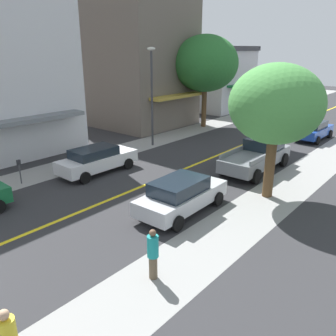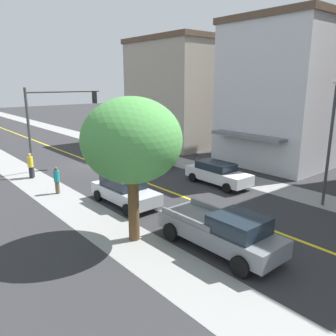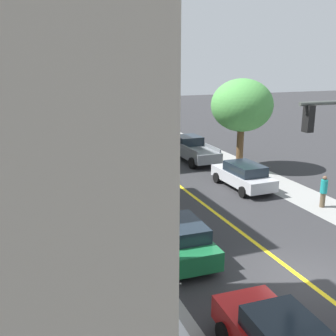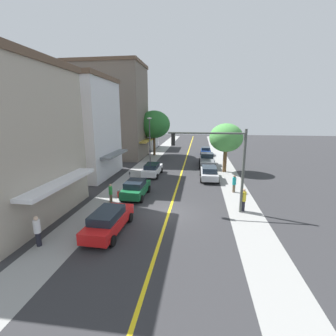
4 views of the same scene
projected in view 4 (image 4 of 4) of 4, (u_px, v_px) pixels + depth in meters
The scene contains 23 objects.
ground_plane at pixel (169, 213), 18.03m from camera, with size 140.00×140.00×0.00m, color #2D2D30.
sidewalk_left at pixel (97, 209), 18.79m from camera, with size 2.59×126.00×0.01m, color gray.
sidewalk_right at pixel (247, 217), 17.26m from camera, with size 2.59×126.00×0.01m, color gray.
road_centerline_stripe at pixel (169, 213), 18.03m from camera, with size 0.20×126.00×0.00m, color yellow.
brick_apartment_block at pixel (71, 128), 27.80m from camera, with size 10.73×8.49×11.62m.
pale_office_building at pixel (109, 112), 39.37m from camera, with size 12.80×8.24×15.41m.
corner_shop_building at pixel (131, 132), 51.71m from camera, with size 12.47×7.81×7.03m.
street_tree_left_near at pixel (226, 138), 29.72m from camera, with size 4.22×4.22×6.24m.
street_tree_right_corner at pixel (154, 124), 41.72m from camera, with size 5.69×5.69×7.97m.
fire_hydrant at pixel (119, 193), 21.33m from camera, with size 0.44×0.24×0.74m.
parking_meter at pixel (130, 176), 25.27m from camera, with size 0.12×0.18×1.31m.
traffic_light_mast at pixel (219, 156), 17.41m from camera, with size 5.76×0.32×6.37m.
street_lamp at pixel (150, 136), 34.34m from camera, with size 0.70×0.36×6.89m.
red_sedan_left_curb at pixel (109, 220), 14.93m from camera, with size 2.07×4.84×1.53m.
white_sedan_left_curb at pixel (152, 169), 28.65m from camera, with size 1.98×4.74×1.52m.
green_sedan_left_curb at pixel (136, 188), 21.35m from camera, with size 2.03×4.23×1.55m.
silver_sedan_right_curb at pixel (209, 173), 26.91m from camera, with size 2.11×4.60×1.55m.
blue_sedan_right_curb at pixel (206, 151), 43.05m from camera, with size 2.02×4.22×1.46m.
grey_pickup_truck at pixel (207, 160), 33.91m from camera, with size 2.29×5.56×1.77m.
pedestrian_green_shirt at pixel (111, 193), 19.89m from camera, with size 0.31×0.31×1.65m.
pedestrian_teal_shirt at pixel (234, 183), 22.52m from camera, with size 0.35×0.35×1.69m.
pedestrian_white_shirt at pixel (37, 230), 13.31m from camera, with size 0.38×0.38×1.83m.
pedestrian_yellow_shirt at pixel (243, 199), 18.13m from camera, with size 0.39×0.39×1.82m.
Camera 4 is at (2.19, -16.63, 7.44)m, focal length 25.07 mm.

